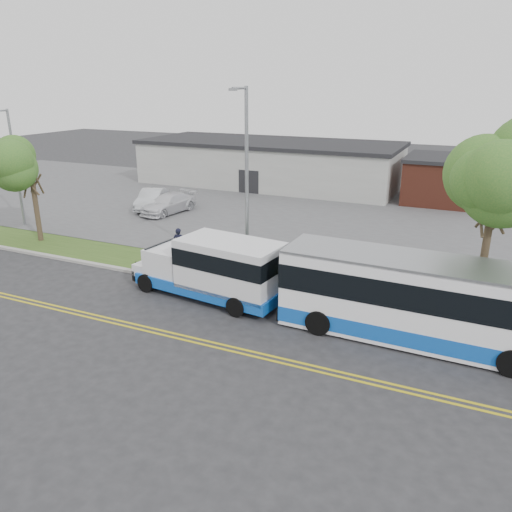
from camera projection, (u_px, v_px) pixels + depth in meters
The scene contains 19 objects.
ground at pixel (169, 289), 24.86m from camera, with size 140.00×140.00×0.00m, color #28282B.
lane_line_north at pixel (119, 320), 21.55m from camera, with size 70.00×0.12×0.01m, color gold.
lane_line_south at pixel (114, 323), 21.29m from camera, with size 70.00×0.12×0.01m, color gold.
curb at pixel (181, 280), 25.78m from camera, with size 80.00×0.30×0.15m, color #9E9B93.
verge at pixel (199, 269), 27.34m from camera, with size 80.00×3.30×0.10m, color #2D4A18.
parking_lot at pixel (290, 212), 39.46m from camera, with size 80.00×25.00×0.10m, color #4C4C4F.
commercial_building at pixel (270, 163), 49.70m from camera, with size 25.40×10.40×4.35m.
brick_wing at pixel (444, 179), 42.45m from camera, with size 6.30×7.30×3.90m.
tree_east at pixel (497, 176), 19.92m from camera, with size 5.20×5.20×8.33m.
tree_west at pixel (30, 162), 30.63m from camera, with size 4.40×4.40×6.91m.
streetlight_near at pixel (246, 180), 24.31m from camera, with size 0.35×1.53×9.50m.
streetlight_far at pixel (14, 164), 34.31m from camera, with size 0.35×1.53×8.00m.
shuttle_bus at pixel (217, 267), 23.29m from camera, with size 7.97×3.41×2.97m.
transit_bus at pixel (435, 303), 19.20m from camera, with size 12.18×3.16×3.36m.
pedestrian at pixel (179, 244), 28.46m from camera, with size 0.68×0.45×1.87m, color black.
parked_car_a at pixel (152, 199), 40.09m from camera, with size 1.68×4.83×1.59m, color silver.
parked_car_b at pixel (168, 203), 38.85m from camera, with size 2.06×5.08×1.47m, color silver.
grocery_bag_left at pixel (173, 257), 28.62m from camera, with size 0.32×0.32×0.32m, color white.
grocery_bag_right at pixel (186, 256), 28.81m from camera, with size 0.32×0.32×0.32m, color white.
Camera 1 is at (13.46, -19.08, 9.71)m, focal length 35.00 mm.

